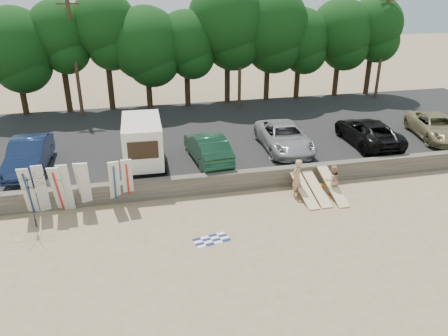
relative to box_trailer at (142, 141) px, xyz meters
The scene contains 28 objects.
ground 8.54m from the box_trailer, 42.75° to the right, with size 120.00×120.00×0.00m, color tan.
seawall 6.81m from the box_trailer, 23.30° to the right, with size 44.00×0.50×1.00m, color #6B6356.
parking_lot 8.00m from the box_trailer, 38.80° to the left, with size 44.00×14.50×0.70m, color #282828.
treeline 13.89m from the box_trailer, 63.46° to the left, with size 33.09×6.31×9.47m.
utility_poles 13.56m from the box_trailer, 52.13° to the left, with size 25.80×0.26×9.00m.
box_trailer is the anchor object (origin of this frame).
car_0 6.00m from the box_trailer, behind, with size 1.76×5.06×1.67m, color #142246.
car_1 3.58m from the box_trailer, ahead, with size 1.65×4.72×1.56m, color #153C26.
car_2 8.33m from the box_trailer, ahead, with size 2.53×5.48×1.52m, color #9B9CA0.
car_3 13.65m from the box_trailer, ahead, with size 2.51×5.45×1.52m, color black.
car_4 18.41m from the box_trailer, ahead, with size 2.46×5.33×1.48m, color #8B8058.
surfboard_upright_0 6.27m from the box_trailer, 149.41° to the right, with size 0.50×0.06×2.60m, color silver.
surfboard_upright_1 5.77m from the box_trailer, 147.22° to the right, with size 0.50×0.06×2.60m, color silver.
surfboard_upright_2 5.26m from the box_trailer, 141.56° to the right, with size 0.50×0.06×2.60m, color silver.
surfboard_upright_3 4.96m from the box_trailer, 139.50° to the right, with size 0.50×0.06×2.60m, color silver.
surfboard_upright_4 4.32m from the box_trailer, 134.68° to the right, with size 0.50×0.06×2.60m, color silver.
surfboard_upright_5 4.32m from the box_trailer, 132.89° to the right, with size 0.50×0.06×2.60m, color silver.
surfboard_upright_6 3.58m from the box_trailer, 116.22° to the right, with size 0.50×0.06×2.60m, color silver.
surfboard_upright_7 3.29m from the box_trailer, 106.92° to the right, with size 0.50×0.06×2.60m, color silver.
surfboard_low_0 8.86m from the box_trailer, 28.62° to the right, with size 0.56×3.00×0.07m, color beige.
surfboard_low_1 9.42m from the box_trailer, 26.50° to the right, with size 0.56×3.00×0.07m, color beige.
surfboard_low_2 10.22m from the box_trailer, 25.21° to the right, with size 0.56×3.00×0.07m, color beige.
beachgoer_a 8.37m from the box_trailer, 28.17° to the right, with size 0.71×0.47×1.95m, color tan.
beachgoer_b 10.14m from the box_trailer, 24.84° to the right, with size 0.77×0.60×1.59m, color tan.
cooler 8.76m from the box_trailer, 23.57° to the right, with size 0.38×0.30×0.32m, color #2A9C57.
gear_bag 9.76m from the box_trailer, 21.45° to the right, with size 0.30×0.25×0.22m, color orange.
beach_towel 7.69m from the box_trailer, 71.55° to the right, with size 1.50×1.50×0.00m, color white.
beach_umbrella 6.64m from the box_trailer, 140.42° to the right, with size 2.70×2.76×2.48m, color black.
Camera 1 is at (-6.67, -16.73, 10.20)m, focal length 35.00 mm.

